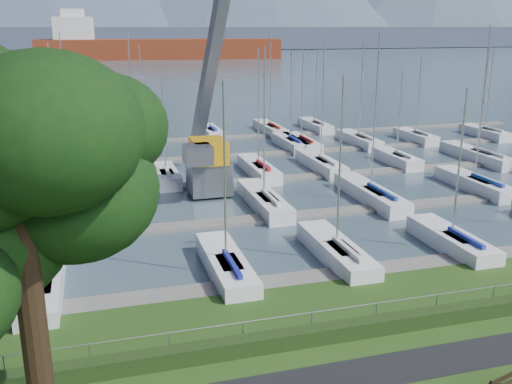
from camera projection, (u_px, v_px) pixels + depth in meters
name	position (u px, v px, depth m)	size (l,w,h in m)	color
path	(364.00, 374.00, 21.67)	(160.00, 2.00, 0.04)	black
water	(109.00, 55.00, 264.45)	(800.00, 540.00, 0.20)	#415560
hedge	(337.00, 332.00, 23.98)	(80.00, 0.70, 0.70)	#203613
fence	(334.00, 309.00, 24.11)	(0.04, 0.04, 80.00)	gray
foothill	(104.00, 38.00, 327.24)	(900.00, 80.00, 12.00)	#41495F
docks	(211.00, 184.00, 48.50)	(90.00, 41.60, 0.25)	slate
tree	(5.00, 179.00, 14.31)	(8.03, 7.19, 12.85)	black
crane	(210.00, 122.00, 45.35)	(5.50, 13.21, 22.35)	slate
cargo_ship_mid	(150.00, 49.00, 230.58)	(97.37, 28.87, 21.50)	maroon
sailboat_fleet	(180.00, 113.00, 49.77)	(76.08, 49.77, 13.44)	#2027A4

